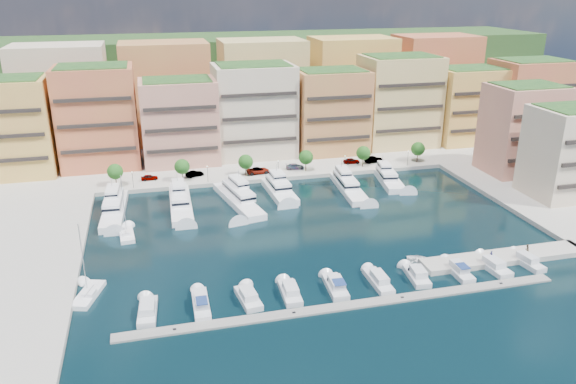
# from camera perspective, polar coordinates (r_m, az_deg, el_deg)

# --- Properties ---
(ground) EXTENTS (400.00, 400.00, 0.00)m
(ground) POSITION_cam_1_polar(r_m,az_deg,el_deg) (116.31, 2.55, -3.69)
(ground) COLOR black
(ground) RESTS_ON ground
(north_quay) EXTENTS (220.00, 64.00, 2.00)m
(north_quay) POSITION_cam_1_polar(r_m,az_deg,el_deg) (173.05, -3.34, 4.53)
(north_quay) COLOR #9E998E
(north_quay) RESTS_ON ground
(hillside) EXTENTS (240.00, 40.00, 58.00)m
(hillside) POSITION_cam_1_polar(r_m,az_deg,el_deg) (218.94, -5.78, 7.89)
(hillside) COLOR #203A17
(hillside) RESTS_ON ground
(south_pontoon) EXTENTS (72.00, 2.20, 0.35)m
(south_pontoon) POSITION_cam_1_polar(r_m,az_deg,el_deg) (90.38, 6.23, -11.48)
(south_pontoon) COLOR gray
(south_pontoon) RESTS_ON ground
(finger_pier) EXTENTS (32.00, 5.00, 2.00)m
(finger_pier) POSITION_cam_1_polar(r_m,az_deg,el_deg) (110.96, 21.07, -6.42)
(finger_pier) COLOR #9E998E
(finger_pier) RESTS_ON ground
(apartment_0) EXTENTS (22.00, 16.50, 24.80)m
(apartment_0) POSITION_cam_1_polar(r_m,az_deg,el_deg) (159.16, -26.68, 5.89)
(apartment_0) COLOR #DDB950
(apartment_0) RESTS_ON north_quay
(apartment_1) EXTENTS (20.00, 16.50, 26.80)m
(apartment_1) POSITION_cam_1_polar(r_m,az_deg,el_deg) (157.54, -18.76, 7.24)
(apartment_1) COLOR #C15640
(apartment_1) RESTS_ON north_quay
(apartment_2) EXTENTS (20.00, 15.50, 22.80)m
(apartment_2) POSITION_cam_1_polar(r_m,az_deg,el_deg) (155.70, -10.97, 7.05)
(apartment_2) COLOR tan
(apartment_2) RESTS_ON north_quay
(apartment_3) EXTENTS (22.00, 16.50, 25.80)m
(apartment_3) POSITION_cam_1_polar(r_m,az_deg,el_deg) (159.76, -3.46, 8.28)
(apartment_3) COLOR beige
(apartment_3) RESTS_ON north_quay
(apartment_4) EXTENTS (20.00, 15.50, 23.80)m
(apartment_4) POSITION_cam_1_polar(r_m,az_deg,el_deg) (163.54, 4.35, 8.19)
(apartment_4) COLOR #BD8C46
(apartment_4) RESTS_ON north_quay
(apartment_5) EXTENTS (22.00, 16.50, 26.80)m
(apartment_5) POSITION_cam_1_polar(r_m,az_deg,el_deg) (173.14, 11.17, 9.06)
(apartment_5) COLOR #DAB673
(apartment_5) RESTS_ON north_quay
(apartment_6) EXTENTS (20.00, 15.50, 22.80)m
(apartment_6) POSITION_cam_1_polar(r_m,az_deg,el_deg) (182.22, 17.74, 8.40)
(apartment_6) COLOR #DDB950
(apartment_6) RESTS_ON north_quay
(apartment_7) EXTENTS (22.00, 16.50, 24.80)m
(apartment_7) POSITION_cam_1_polar(r_m,az_deg,el_deg) (191.66, 23.25, 8.58)
(apartment_7) COLOR #C15640
(apartment_7) RESTS_ON north_quay
(apartment_east_a) EXTENTS (18.00, 14.50, 22.80)m
(apartment_east_a) POSITION_cam_1_polar(r_m,az_deg,el_deg) (156.99, 22.74, 5.93)
(apartment_east_a) COLOR tan
(apartment_east_a) RESTS_ON east_quay
(apartment_east_b) EXTENTS (18.00, 14.50, 20.80)m
(apartment_east_b) POSITION_cam_1_polar(r_m,az_deg,el_deg) (143.77, 26.84, 3.64)
(apartment_east_b) COLOR beige
(apartment_east_b) RESTS_ON east_quay
(backblock_0) EXTENTS (26.00, 18.00, 30.00)m
(backblock_0) POSITION_cam_1_polar(r_m,az_deg,el_deg) (179.86, -21.92, 8.95)
(backblock_0) COLOR beige
(backblock_0) RESTS_ON north_quay
(backblock_1) EXTENTS (26.00, 18.00, 30.00)m
(backblock_1) POSITION_cam_1_polar(r_m,az_deg,el_deg) (178.36, -12.24, 9.87)
(backblock_1) COLOR #BD8C46
(backblock_1) RESTS_ON north_quay
(backblock_2) EXTENTS (26.00, 18.00, 30.00)m
(backblock_2) POSITION_cam_1_polar(r_m,az_deg,el_deg) (181.85, -2.62, 10.51)
(backblock_2) COLOR #DAB673
(backblock_2) RESTS_ON north_quay
(backblock_3) EXTENTS (26.00, 18.00, 30.00)m
(backblock_3) POSITION_cam_1_polar(r_m,az_deg,el_deg) (190.08, 6.43, 10.84)
(backblock_3) COLOR #DDB950
(backblock_3) RESTS_ON north_quay
(backblock_4) EXTENTS (26.00, 18.00, 30.00)m
(backblock_4) POSITION_cam_1_polar(r_m,az_deg,el_deg) (202.46, 14.57, 10.92)
(backblock_4) COLOR #C15640
(backblock_4) RESTS_ON north_quay
(tree_0) EXTENTS (3.80, 3.80, 5.65)m
(tree_0) POSITION_cam_1_polar(r_m,az_deg,el_deg) (141.89, -17.16, 1.99)
(tree_0) COLOR #473323
(tree_0) RESTS_ON north_quay
(tree_1) EXTENTS (3.80, 3.80, 5.65)m
(tree_1) POSITION_cam_1_polar(r_m,az_deg,el_deg) (141.78, -10.71, 2.55)
(tree_1) COLOR #473323
(tree_1) RESTS_ON north_quay
(tree_2) EXTENTS (3.80, 3.80, 5.65)m
(tree_2) POSITION_cam_1_polar(r_m,az_deg,el_deg) (143.46, -4.33, 3.07)
(tree_2) COLOR #473323
(tree_2) RESTS_ON north_quay
(tree_3) EXTENTS (3.80, 3.80, 5.65)m
(tree_3) POSITION_cam_1_polar(r_m,az_deg,el_deg) (146.88, 1.83, 3.54)
(tree_3) COLOR #473323
(tree_3) RESTS_ON north_quay
(tree_4) EXTENTS (3.80, 3.80, 5.65)m
(tree_4) POSITION_cam_1_polar(r_m,az_deg,el_deg) (151.91, 7.66, 3.95)
(tree_4) COLOR #473323
(tree_4) RESTS_ON north_quay
(tree_5) EXTENTS (3.80, 3.80, 5.65)m
(tree_5) POSITION_cam_1_polar(r_m,az_deg,el_deg) (158.41, 13.07, 4.29)
(tree_5) COLOR #473323
(tree_5) RESTS_ON north_quay
(lamppost_0) EXTENTS (0.30, 0.30, 4.20)m
(lamppost_0) POSITION_cam_1_polar(r_m,az_deg,el_deg) (139.79, -15.52, 1.49)
(lamppost_0) COLOR black
(lamppost_0) RESTS_ON north_quay
(lamppost_1) EXTENTS (0.30, 0.30, 4.20)m
(lamppost_1) POSITION_cam_1_polar(r_m,az_deg,el_deg) (140.31, -8.18, 2.12)
(lamppost_1) COLOR black
(lamppost_1) RESTS_ON north_quay
(lamppost_2) EXTENTS (0.30, 0.30, 4.20)m
(lamppost_2) POSITION_cam_1_polar(r_m,az_deg,el_deg) (143.10, -1.00, 2.70)
(lamppost_2) COLOR black
(lamppost_2) RESTS_ON north_quay
(lamppost_3) EXTENTS (0.30, 0.30, 4.20)m
(lamppost_3) POSITION_cam_1_polar(r_m,az_deg,el_deg) (148.05, 5.80, 3.21)
(lamppost_3) COLOR black
(lamppost_3) RESTS_ON north_quay
(lamppost_4) EXTENTS (0.30, 0.30, 4.20)m
(lamppost_4) POSITION_cam_1_polar(r_m,az_deg,el_deg) (154.94, 12.09, 3.64)
(lamppost_4) COLOR black
(lamppost_4) RESTS_ON north_quay
(yacht_0) EXTENTS (5.56, 22.04, 7.30)m
(yacht_0) POSITION_cam_1_polar(r_m,az_deg,el_deg) (129.42, -17.23, -1.48)
(yacht_0) COLOR white
(yacht_0) RESTS_ON ground
(yacht_1) EXTENTS (5.20, 22.35, 7.30)m
(yacht_1) POSITION_cam_1_polar(r_m,az_deg,el_deg) (129.03, -10.87, -1.02)
(yacht_1) COLOR white
(yacht_1) RESTS_ON ground
(yacht_2) EXTENTS (8.86, 23.78, 7.30)m
(yacht_2) POSITION_cam_1_polar(r_m,az_deg,el_deg) (129.74, -5.15, -0.54)
(yacht_2) COLOR white
(yacht_2) RESTS_ON ground
(yacht_3) EXTENTS (5.66, 16.79, 7.30)m
(yacht_3) POSITION_cam_1_polar(r_m,az_deg,el_deg) (134.48, -0.92, 0.32)
(yacht_3) COLOR white
(yacht_3) RESTS_ON ground
(yacht_4) EXTENTS (5.94, 21.14, 7.30)m
(yacht_4) POSITION_cam_1_polar(r_m,az_deg,el_deg) (137.33, 6.11, 0.59)
(yacht_4) COLOR white
(yacht_4) RESTS_ON ground
(yacht_5) EXTENTS (6.78, 15.91, 7.30)m
(yacht_5) POSITION_cam_1_polar(r_m,az_deg,el_deg) (143.83, 10.19, 1.36)
(yacht_5) COLOR white
(yacht_5) RESTS_ON ground
(cruiser_0) EXTENTS (3.32, 7.99, 2.55)m
(cruiser_0) POSITION_cam_1_polar(r_m,az_deg,el_deg) (90.23, -14.07, -11.69)
(cruiser_0) COLOR silver
(cruiser_0) RESTS_ON ground
(cruiser_1) EXTENTS (2.62, 9.02, 2.66)m
(cruiser_1) POSITION_cam_1_polar(r_m,az_deg,el_deg) (90.32, -8.83, -11.22)
(cruiser_1) COLOR silver
(cruiser_1) RESTS_ON ground
(cruiser_2) EXTENTS (3.61, 7.60, 2.55)m
(cruiser_2) POSITION_cam_1_polar(r_m,az_deg,el_deg) (91.12, -4.04, -10.71)
(cruiser_2) COLOR silver
(cruiser_2) RESTS_ON ground
(cruiser_3) EXTENTS (3.03, 7.77, 2.55)m
(cruiser_3) POSITION_cam_1_polar(r_m,az_deg,el_deg) (92.34, 0.21, -10.19)
(cruiser_3) COLOR silver
(cruiser_3) RESTS_ON ground
(cruiser_4) EXTENTS (3.23, 8.09, 2.66)m
(cruiser_4) POSITION_cam_1_polar(r_m,az_deg,el_deg) (94.29, 4.86, -9.55)
(cruiser_4) COLOR silver
(cruiser_4) RESTS_ON ground
(cruiser_5) EXTENTS (2.52, 8.54, 2.55)m
(cruiser_5) POSITION_cam_1_polar(r_m,az_deg,el_deg) (96.80, 9.17, -8.92)
(cruiser_5) COLOR silver
(cruiser_5) RESTS_ON ground
(cruiser_6) EXTENTS (3.56, 7.51, 2.55)m
(cruiser_6) POSITION_cam_1_polar(r_m,az_deg,el_deg) (99.61, 12.96, -8.31)
(cruiser_6) COLOR silver
(cruiser_6) RESTS_ON ground
(cruiser_7) EXTENTS (2.57, 8.09, 2.66)m
(cruiser_7) POSITION_cam_1_polar(r_m,az_deg,el_deg) (103.11, 16.86, -7.64)
(cruiser_7) COLOR silver
(cruiser_7) RESTS_ON ground
(cruiser_8) EXTENTS (3.56, 8.23, 2.55)m
(cruiser_8) POSITION_cam_1_polar(r_m,az_deg,el_deg) (106.63, 20.06, -7.07)
(cruiser_8) COLOR silver
(cruiser_8) RESTS_ON ground
(cruiser_9) EXTENTS (3.36, 8.01, 2.55)m
(cruiser_9) POSITION_cam_1_polar(r_m,az_deg,el_deg) (110.42, 23.02, -6.52)
(cruiser_9) COLOR silver
(cruiser_9) RESTS_ON ground
(sailboat_0) EXTENTS (5.22, 8.81, 13.20)m
(sailboat_0) POSITION_cam_1_polar(r_m,az_deg,el_deg) (97.56, -19.61, -9.87)
(sailboat_0) COLOR white
(sailboat_0) RESTS_ON ground
(sailboat_2) EXTENTS (3.37, 8.08, 13.20)m
(sailboat_2) POSITION_cam_1_polar(r_m,az_deg,el_deg) (117.01, -16.07, -4.21)
(sailboat_2) COLOR white
(sailboat_2) RESTS_ON ground
(tender_0) EXTENTS (5.12, 4.47, 0.88)m
(tender_0) POSITION_cam_1_polar(r_m,az_deg,el_deg) (105.71, 13.12, -6.61)
(tender_0) COLOR white
(tender_0) RESTS_ON ground
(tender_1) EXTENTS (1.88, 1.78, 0.78)m
(tender_1) POSITION_cam_1_polar(r_m,az_deg,el_deg) (108.27, 15.97, -6.24)
(tender_1) COLOR #C1B393
(tender_1) RESTS_ON ground
(car_0) EXTENTS (4.26, 1.90, 1.42)m
(car_0) POSITION_cam_1_polar(r_m,az_deg,el_deg) (145.09, -13.90, 1.45)
(car_0) COLOR gray
(car_0) RESTS_ON north_quay
(car_1) EXTENTS (4.85, 3.08, 1.51)m
(car_1) POSITION_cam_1_polar(r_m,az_deg,el_deg) (145.37, -9.48, 1.84)
(car_1) COLOR gray
(car_1) RESTS_ON north_quay
(car_2) EXTENTS (6.24, 3.28, 1.67)m
(car_2) POSITION_cam_1_polar(r_m,az_deg,el_deg) (145.81, -3.03, 2.19)
(car_2) COLOR gray
(car_2) RESTS_ON north_quay
(car_3) EXTENTS (5.10, 2.47, 1.43)m
(car_3) POSITION_cam_1_polar(r_m,az_deg,el_deg) (149.29, 0.73, 2.62)
(car_3) COLOR gray
(car_3) RESTS_ON north_quay
(car_4) EXTENTS (4.62, 2.14, 1.53)m
(car_4) POSITION_cam_1_polar(r_m,az_deg,el_deg) (154.88, 6.48, 3.17)
(car_4) COLOR gray
(car_4) RESTS_ON north_quay
(car_5) EXTENTS (5.24, 1.93, 1.71)m
(car_5) POSITION_cam_1_polar(r_m,az_deg,el_deg) (156.36, 8.73, 3.27)
(car_5) COLOR gray
(car_5) RESTS_ON north_quay
(person_0) EXTENTS (0.61, 0.77, 1.85)m
(person_0) POSITION_cam_1_polar(r_m,az_deg,el_deg) (107.16, 19.95, -6.09)
(person_0) COLOR #25274B
(person_0) RESTS_ON finger_pier
(person_1) EXTENTS (1.20, 1.12, 1.98)m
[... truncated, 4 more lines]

